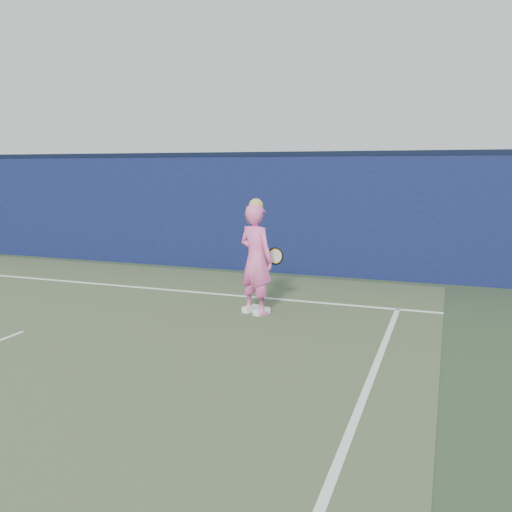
% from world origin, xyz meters
% --- Properties ---
extents(backstop_wall, '(24.00, 0.40, 2.50)m').
position_xyz_m(backstop_wall, '(0.00, 6.50, 1.25)').
color(backstop_wall, '#0B1334').
rests_on(backstop_wall, ground).
extents(wall_cap, '(24.00, 0.42, 0.10)m').
position_xyz_m(wall_cap, '(0.00, 6.50, 2.55)').
color(wall_cap, black).
rests_on(wall_cap, backstop_wall).
extents(player, '(0.74, 0.63, 1.80)m').
position_xyz_m(player, '(2.72, 3.04, 0.87)').
color(player, pink).
rests_on(player, ground).
extents(racket, '(0.50, 0.26, 0.29)m').
position_xyz_m(racket, '(2.88, 3.44, 0.86)').
color(racket, black).
rests_on(racket, ground).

